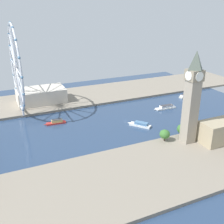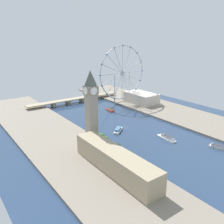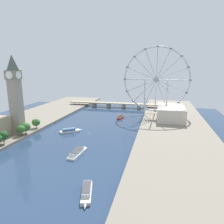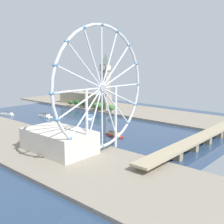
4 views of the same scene
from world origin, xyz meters
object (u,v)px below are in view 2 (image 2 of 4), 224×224
at_px(parliament_block, 115,161).
at_px(tour_boat_3, 118,130).
at_px(clock_tower, 91,108).
at_px(ferris_wheel, 122,73).
at_px(riverside_hall, 141,98).
at_px(tour_boat_0, 167,138).
at_px(river_bridge, 75,99).
at_px(tour_boat_2, 110,110).
at_px(tour_boat_1, 219,147).

relative_size(parliament_block, tour_boat_3, 4.38).
bearing_deg(tour_boat_3, clock_tower, 162.95).
bearing_deg(clock_tower, ferris_wheel, 41.85).
bearing_deg(riverside_hall, tour_boat_0, -121.20).
height_order(clock_tower, river_bridge, clock_tower).
distance_m(riverside_hall, tour_boat_2, 77.43).
xyz_separation_m(parliament_block, tour_boat_2, (116.83, 172.15, -11.79)).
distance_m(clock_tower, parliament_block, 74.78).
xyz_separation_m(ferris_wheel, tour_boat_3, (-99.96, -118.44, -56.72)).
distance_m(parliament_block, riverside_hall, 260.03).
bearing_deg(clock_tower, tour_boat_0, -22.69).
height_order(ferris_wheel, tour_boat_2, ferris_wheel).
height_order(clock_tower, tour_boat_0, clock_tower).
bearing_deg(tour_boat_1, riverside_hall, 147.74).
relative_size(clock_tower, tour_boat_1, 3.32).
relative_size(riverside_hall, tour_boat_3, 2.52).
xyz_separation_m(river_bridge, tour_boat_2, (25.43, -85.20, -4.75)).
bearing_deg(tour_boat_3, tour_boat_1, -98.88).
xyz_separation_m(clock_tower, tour_boat_3, (56.38, 21.58, -47.73)).
height_order(parliament_block, tour_boat_1, parliament_block).
height_order(clock_tower, tour_boat_2, clock_tower).
bearing_deg(tour_boat_1, parliament_block, -118.53).
distance_m(parliament_block, ferris_wheel, 269.25).
height_order(tour_boat_1, tour_boat_2, tour_boat_2).
xyz_separation_m(river_bridge, tour_boat_0, (12.82, -231.15, -4.74)).
height_order(river_bridge, tour_boat_0, river_bridge).
relative_size(clock_tower, tour_boat_3, 3.51).
height_order(river_bridge, tour_boat_3, river_bridge).
height_order(river_bridge, tour_boat_1, river_bridge).
bearing_deg(ferris_wheel, clock_tower, -138.15).
distance_m(tour_boat_0, tour_boat_2, 146.50).
height_order(parliament_block, ferris_wheel, ferris_wheel).
bearing_deg(river_bridge, tour_boat_1, -81.55).
xyz_separation_m(ferris_wheel, riverside_hall, (23.93, -30.57, -46.30)).
distance_m(ferris_wheel, tour_boat_1, 243.50).
bearing_deg(clock_tower, parliament_block, -101.67).
height_order(parliament_block, tour_boat_3, parliament_block).
bearing_deg(tour_boat_0, river_bridge, 6.53).
bearing_deg(riverside_hall, tour_boat_1, -106.29).
distance_m(riverside_hall, tour_boat_0, 172.73).
bearing_deg(riverside_hall, parliament_block, -138.10).
bearing_deg(parliament_block, tour_boat_2, 55.84).
bearing_deg(tour_boat_0, tour_boat_1, -148.62).
bearing_deg(parliament_block, tour_boat_3, 50.93).
relative_size(clock_tower, riverside_hall, 1.39).
relative_size(tour_boat_0, tour_boat_1, 1.23).
bearing_deg(tour_boat_0, riverside_hall, -27.85).
bearing_deg(tour_boat_0, tour_boat_2, -1.59).
relative_size(clock_tower, ferris_wheel, 0.82).
bearing_deg(ferris_wheel, riverside_hall, -51.95).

